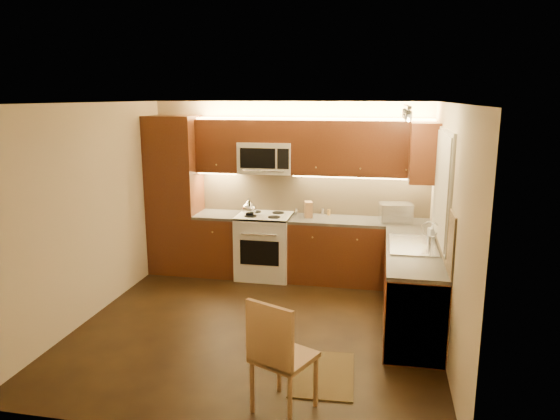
% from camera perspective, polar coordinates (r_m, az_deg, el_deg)
% --- Properties ---
extents(floor, '(4.00, 4.00, 0.01)m').
position_cam_1_polar(floor, '(6.06, -2.47, -12.68)').
color(floor, black).
rests_on(floor, ground).
extents(ceiling, '(4.00, 4.00, 0.01)m').
position_cam_1_polar(ceiling, '(5.49, -2.72, 11.68)').
color(ceiling, beige).
rests_on(ceiling, ground).
extents(wall_back, '(4.00, 0.01, 2.50)m').
position_cam_1_polar(wall_back, '(7.56, 1.04, 2.36)').
color(wall_back, '#C5B190').
rests_on(wall_back, ground).
extents(wall_front, '(4.00, 0.01, 2.50)m').
position_cam_1_polar(wall_front, '(3.81, -9.85, -8.00)').
color(wall_front, '#C5B190').
rests_on(wall_front, ground).
extents(wall_left, '(0.01, 4.00, 2.50)m').
position_cam_1_polar(wall_left, '(6.41, -20.21, -0.23)').
color(wall_left, '#C5B190').
rests_on(wall_left, ground).
extents(wall_right, '(0.01, 4.00, 2.50)m').
position_cam_1_polar(wall_right, '(5.53, 17.99, -2.01)').
color(wall_right, '#C5B190').
rests_on(wall_right, ground).
extents(pantry, '(0.70, 0.60, 2.30)m').
position_cam_1_polar(pantry, '(7.76, -11.45, 1.63)').
color(pantry, '#4D1E10').
rests_on(pantry, floor).
extents(base_cab_back_left, '(0.62, 0.60, 0.86)m').
position_cam_1_polar(base_cab_back_left, '(7.70, -6.67, -3.80)').
color(base_cab_back_left, '#4D1E10').
rests_on(base_cab_back_left, floor).
extents(counter_back_left, '(0.62, 0.60, 0.04)m').
position_cam_1_polar(counter_back_left, '(7.59, -6.76, -0.54)').
color(counter_back_left, '#373532').
rests_on(counter_back_left, base_cab_back_left).
extents(base_cab_back_right, '(1.92, 0.60, 0.86)m').
position_cam_1_polar(base_cab_back_right, '(7.35, 8.62, -4.65)').
color(base_cab_back_right, '#4D1E10').
rests_on(base_cab_back_right, floor).
extents(counter_back_right, '(1.92, 0.60, 0.04)m').
position_cam_1_polar(counter_back_right, '(7.23, 8.74, -1.24)').
color(counter_back_right, '#373532').
rests_on(counter_back_right, base_cab_back_right).
extents(base_cab_right, '(0.60, 2.00, 0.86)m').
position_cam_1_polar(base_cab_right, '(6.12, 14.25, -8.43)').
color(base_cab_right, '#4D1E10').
rests_on(base_cab_right, floor).
extents(counter_right, '(0.60, 2.00, 0.04)m').
position_cam_1_polar(counter_right, '(5.98, 14.48, -4.39)').
color(counter_right, '#373532').
rests_on(counter_right, base_cab_right).
extents(dishwasher, '(0.58, 0.60, 0.84)m').
position_cam_1_polar(dishwasher, '(5.47, 14.59, -11.00)').
color(dishwasher, silver).
rests_on(dishwasher, floor).
extents(backsplash_back, '(3.30, 0.02, 0.60)m').
position_cam_1_polar(backsplash_back, '(7.51, 3.65, 1.88)').
color(backsplash_back, tan).
rests_on(backsplash_back, wall_back).
extents(backsplash_right, '(0.02, 2.00, 0.60)m').
position_cam_1_polar(backsplash_right, '(5.92, 17.44, -1.53)').
color(backsplash_right, tan).
rests_on(backsplash_right, wall_right).
extents(upper_cab_back_left, '(0.62, 0.35, 0.75)m').
position_cam_1_polar(upper_cab_back_left, '(7.55, -6.66, 7.05)').
color(upper_cab_back_left, '#4D1E10').
rests_on(upper_cab_back_left, wall_back).
extents(upper_cab_back_right, '(1.92, 0.35, 0.75)m').
position_cam_1_polar(upper_cab_back_right, '(7.19, 9.04, 6.72)').
color(upper_cab_back_right, '#4D1E10').
rests_on(upper_cab_back_right, wall_back).
extents(upper_cab_bridge, '(0.76, 0.35, 0.31)m').
position_cam_1_polar(upper_cab_bridge, '(7.35, -1.51, 8.71)').
color(upper_cab_bridge, '#4D1E10').
rests_on(upper_cab_bridge, wall_back).
extents(upper_cab_right_corner, '(0.35, 0.50, 0.75)m').
position_cam_1_polar(upper_cab_right_corner, '(6.78, 15.57, 6.09)').
color(upper_cab_right_corner, '#4D1E10').
rests_on(upper_cab_right_corner, wall_right).
extents(stove, '(0.76, 0.65, 0.92)m').
position_cam_1_polar(stove, '(7.49, -1.70, -3.95)').
color(stove, silver).
rests_on(stove, floor).
extents(microwave, '(0.76, 0.38, 0.44)m').
position_cam_1_polar(microwave, '(7.37, -1.52, 5.79)').
color(microwave, silver).
rests_on(microwave, wall_back).
extents(window_frame, '(0.03, 1.44, 1.24)m').
position_cam_1_polar(window_frame, '(5.99, 17.50, 2.53)').
color(window_frame, silver).
rests_on(window_frame, wall_right).
extents(window_blinds, '(0.02, 1.36, 1.16)m').
position_cam_1_polar(window_blinds, '(5.99, 17.31, 2.54)').
color(window_blinds, silver).
rests_on(window_blinds, wall_right).
extents(sink, '(0.52, 0.86, 0.15)m').
position_cam_1_polar(sink, '(6.10, 14.45, -3.14)').
color(sink, silver).
rests_on(sink, counter_right).
extents(faucet, '(0.20, 0.04, 0.30)m').
position_cam_1_polar(faucet, '(6.09, 16.18, -2.52)').
color(faucet, silver).
rests_on(faucet, counter_right).
extents(track_light_bar, '(0.04, 1.20, 0.03)m').
position_cam_1_polar(track_light_bar, '(5.73, 13.82, 10.98)').
color(track_light_bar, silver).
rests_on(track_light_bar, ceiling).
extents(kettle, '(0.27, 0.27, 0.24)m').
position_cam_1_polar(kettle, '(7.33, -3.42, 0.37)').
color(kettle, silver).
rests_on(kettle, stove).
extents(toaster_oven, '(0.46, 0.38, 0.25)m').
position_cam_1_polar(toaster_oven, '(7.19, 12.59, -0.28)').
color(toaster_oven, silver).
rests_on(toaster_oven, counter_back_right).
extents(knife_block, '(0.14, 0.18, 0.22)m').
position_cam_1_polar(knife_block, '(7.30, 3.15, 0.06)').
color(knife_block, '#9C6F46').
rests_on(knife_block, counter_back_right).
extents(spice_jar_a, '(0.05, 0.05, 0.10)m').
position_cam_1_polar(spice_jar_a, '(7.44, 1.87, -0.17)').
color(spice_jar_a, silver).
rests_on(spice_jar_a, counter_back_right).
extents(spice_jar_b, '(0.04, 0.04, 0.09)m').
position_cam_1_polar(spice_jar_b, '(7.52, 3.17, -0.10)').
color(spice_jar_b, brown).
rests_on(spice_jar_b, counter_back_right).
extents(spice_jar_c, '(0.05, 0.05, 0.09)m').
position_cam_1_polar(spice_jar_c, '(7.49, 4.72, -0.15)').
color(spice_jar_c, silver).
rests_on(spice_jar_c, counter_back_right).
extents(spice_jar_d, '(0.05, 0.05, 0.08)m').
position_cam_1_polar(spice_jar_d, '(7.45, 5.40, -0.25)').
color(spice_jar_d, '#A67932').
rests_on(spice_jar_d, counter_back_right).
extents(soap_bottle, '(0.11, 0.11, 0.18)m').
position_cam_1_polar(soap_bottle, '(6.49, 16.41, -2.17)').
color(soap_bottle, white).
rests_on(soap_bottle, counter_right).
extents(rug, '(0.63, 0.90, 0.01)m').
position_cam_1_polar(rug, '(5.13, 4.69, -17.55)').
color(rug, black).
rests_on(rug, floor).
extents(dining_chair, '(0.59, 0.59, 1.00)m').
position_cam_1_polar(dining_chair, '(4.41, 0.47, -15.57)').
color(dining_chair, '#9C6F46').
rests_on(dining_chair, floor).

